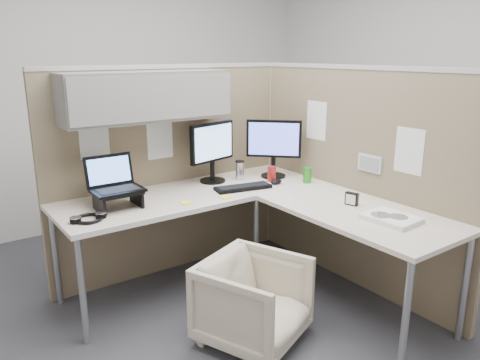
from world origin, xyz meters
TOP-DOWN VIEW (x-y plane):
  - ground at (0.00, 0.00)m, footprint 4.50×4.50m
  - partition_back at (-0.22, 0.83)m, footprint 2.00×0.36m
  - partition_right at (0.90, -0.07)m, footprint 0.07×2.03m
  - desk at (0.12, 0.13)m, footprint 2.00×1.98m
  - office_chair at (-0.20, -0.31)m, footprint 0.72×0.70m
  - monitor_left at (0.15, 0.69)m, footprint 0.44×0.20m
  - monitor_right at (0.63, 0.53)m, footprint 0.34×0.34m
  - laptop_station at (-0.70, 0.53)m, footprint 0.32×0.27m
  - keyboard at (0.22, 0.38)m, footprint 0.44×0.22m
  - mouse at (0.52, 0.35)m, footprint 0.11×0.07m
  - travel_mug at (0.36, 0.62)m, footprint 0.07×0.07m
  - soda_can_green at (0.74, 0.24)m, footprint 0.07×0.07m
  - soda_can_silver at (0.54, 0.43)m, footprint 0.07×0.07m
  - sticky_note_a at (-0.29, 0.33)m, footprint 0.08×0.08m
  - sticky_note_b at (0.00, 0.29)m, footprint 0.08×0.08m
  - headphones at (-0.94, 0.39)m, footprint 0.22×0.18m
  - paper_stack at (0.55, -0.69)m, footprint 0.26×0.32m
  - desk_clock at (0.59, -0.34)m, footprint 0.06×0.09m

SIDE VIEW (x-z plane):
  - ground at x=0.00m, z-range 0.00..0.00m
  - office_chair at x=-0.20m, z-range 0.00..0.58m
  - desk at x=0.12m, z-range 0.32..1.05m
  - sticky_note_a at x=-0.29m, z-range 0.73..0.74m
  - sticky_note_b at x=0.00m, z-range 0.73..0.74m
  - keyboard at x=0.22m, z-range 0.73..0.75m
  - headphones at x=-0.94m, z-range 0.73..0.76m
  - paper_stack at x=0.55m, z-range 0.73..0.76m
  - mouse at x=0.52m, z-range 0.73..0.77m
  - desk_clock at x=0.59m, z-range 0.73..0.82m
  - soda_can_green at x=0.74m, z-range 0.73..0.85m
  - soda_can_silver at x=0.54m, z-range 0.73..0.85m
  - travel_mug at x=0.36m, z-range 0.73..0.89m
  - partition_right at x=0.90m, z-range 0.00..1.63m
  - laptop_station at x=-0.70m, z-range 0.69..1.03m
  - monitor_left at x=0.15m, z-range 0.77..1.24m
  - monitor_right at x=0.63m, z-range 0.77..1.24m
  - partition_back at x=-0.22m, z-range 0.28..1.91m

